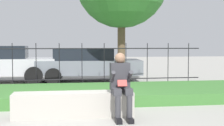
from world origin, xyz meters
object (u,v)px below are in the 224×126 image
car_parked_left (1,63)px  car_parked_center (87,64)px  person_seated_reader (121,82)px  stone_bench (74,106)px

car_parked_left → car_parked_center: size_ratio=0.95×
person_seated_reader → car_parked_center: (-0.23, 6.34, -0.01)m
stone_bench → person_seated_reader: bearing=-18.1°
car_parked_left → person_seated_reader: bearing=-63.0°
person_seated_reader → car_parked_left: size_ratio=0.32×
stone_bench → person_seated_reader: person_seated_reader is taller
stone_bench → car_parked_center: (0.69, 6.04, 0.48)m
person_seated_reader → car_parked_center: bearing=92.0°
person_seated_reader → car_parked_left: 7.25m
car_parked_left → car_parked_center: 3.28m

